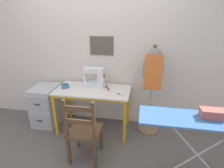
{
  "coord_description": "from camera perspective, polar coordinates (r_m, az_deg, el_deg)",
  "views": [
    {
      "loc": [
        0.74,
        -2.1,
        1.75
      ],
      "look_at": [
        0.31,
        0.27,
        0.84
      ],
      "focal_mm": 28.0,
      "sensor_mm": 36.0,
      "label": 1
    }
  ],
  "objects": [
    {
      "name": "fabric_bowl",
      "position": [
        2.85,
        -15.07,
        -0.63
      ],
      "size": [
        0.12,
        0.12,
        0.06
      ],
      "color": "teal",
      "rests_on": "sewing_table"
    },
    {
      "name": "scissors",
      "position": [
        2.52,
        2.65,
        -3.48
      ],
      "size": [
        0.12,
        0.11,
        0.01
      ],
      "color": "silver",
      "rests_on": "sewing_table"
    },
    {
      "name": "wall_back",
      "position": [
        2.91,
        -4.7,
        11.27
      ],
      "size": [
        10.0,
        0.07,
        2.55
      ],
      "color": "silver",
      "rests_on": "ground_plane"
    },
    {
      "name": "dress_form",
      "position": [
        2.64,
        13.16,
        3.23
      ],
      "size": [
        0.32,
        0.32,
        1.41
      ],
      "color": "#846647",
      "rests_on": "ground_plane"
    },
    {
      "name": "storage_box",
      "position": [
        1.96,
        29.95,
        -8.38
      ],
      "size": [
        0.23,
        0.12,
        0.09
      ],
      "color": "#AD564C",
      "rests_on": "ironing_board"
    },
    {
      "name": "ironing_board",
      "position": [
        1.95,
        27.96,
        -11.23
      ],
      "size": [
        1.25,
        0.36,
        0.85
      ],
      "color": "#3D6BAD",
      "rests_on": "ground_plane"
    },
    {
      "name": "sewing_table",
      "position": [
        2.74,
        -6.32,
        -3.45
      ],
      "size": [
        1.15,
        0.6,
        0.72
      ],
      "color": "silver",
      "rests_on": "ground_plane"
    },
    {
      "name": "thread_spool_near_machine",
      "position": [
        2.75,
        -1.81,
        -0.92
      ],
      "size": [
        0.04,
        0.04,
        0.04
      ],
      "color": "red",
      "rests_on": "sewing_table"
    },
    {
      "name": "wooden_chair",
      "position": [
        2.29,
        -9.09,
        -15.03
      ],
      "size": [
        0.4,
        0.38,
        0.91
      ],
      "color": "#513823",
      "rests_on": "ground_plane"
    },
    {
      "name": "thread_spool_mid_table",
      "position": [
        2.66,
        -1.21,
        -1.75
      ],
      "size": [
        0.04,
        0.04,
        0.03
      ],
      "color": "red",
      "rests_on": "sewing_table"
    },
    {
      "name": "ground_plane",
      "position": [
        2.84,
        -7.49,
        -17.59
      ],
      "size": [
        14.0,
        14.0,
        0.0
      ],
      "primitive_type": "plane",
      "color": "#5B5651"
    },
    {
      "name": "filing_cabinet",
      "position": [
        3.25,
        -20.46,
        -6.48
      ],
      "size": [
        0.39,
        0.53,
        0.67
      ],
      "color": "#B7B7BC",
      "rests_on": "ground_plane"
    },
    {
      "name": "sewing_machine",
      "position": [
        2.78,
        -5.48,
        2.02
      ],
      "size": [
        0.34,
        0.17,
        0.33
      ],
      "color": "white",
      "rests_on": "sewing_table"
    }
  ]
}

